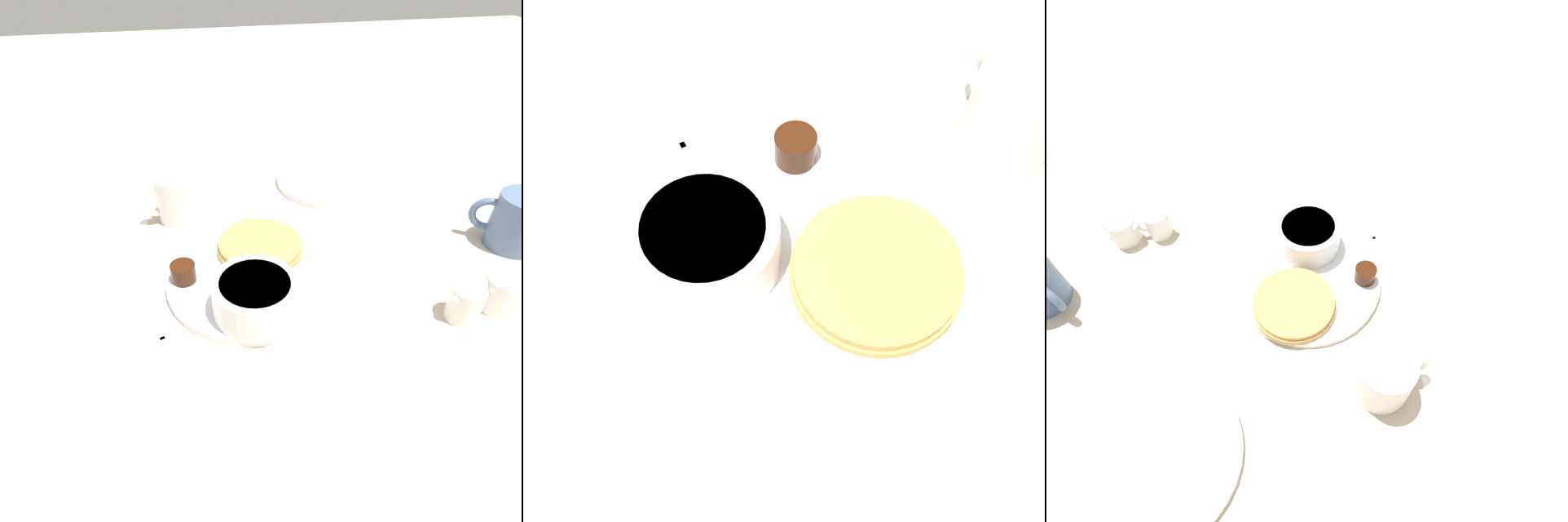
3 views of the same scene
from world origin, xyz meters
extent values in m
plane|color=#C6B299|center=(0.00, 0.00, 0.00)|extent=(4.00, 4.00, 0.00)
cylinder|color=white|center=(0.00, 0.00, 0.01)|extent=(0.26, 0.26, 0.01)
cylinder|color=tan|center=(-0.06, 0.03, 0.02)|extent=(0.14, 0.14, 0.01)
cylinder|color=tan|center=(-0.06, 0.03, 0.03)|extent=(0.13, 0.13, 0.01)
cylinder|color=white|center=(0.07, -0.01, 0.04)|extent=(0.12, 0.12, 0.05)
cylinder|color=white|center=(0.07, -0.01, 0.06)|extent=(0.10, 0.10, 0.01)
cylinder|color=#38190A|center=(-0.01, -0.10, 0.03)|extent=(0.04, 0.04, 0.03)
cylinder|color=white|center=(0.10, -0.03, 0.02)|extent=(0.04, 0.04, 0.02)
sphere|color=white|center=(0.10, -0.03, 0.04)|extent=(0.02, 0.02, 0.02)
cylinder|color=white|center=(-0.20, -0.09, 0.04)|extent=(0.08, 0.08, 0.09)
torus|color=white|center=(-0.19, -0.14, 0.05)|extent=(0.02, 0.06, 0.06)
cylinder|color=white|center=(0.13, 0.27, 0.03)|extent=(0.04, 0.04, 0.05)
torus|color=white|center=(0.13, 0.30, 0.03)|extent=(0.01, 0.03, 0.03)
cone|color=white|center=(0.14, 0.25, 0.05)|extent=(0.02, 0.02, 0.01)
cylinder|color=white|center=(0.13, 0.34, 0.03)|extent=(0.05, 0.05, 0.05)
torus|color=white|center=(0.13, 0.36, 0.03)|extent=(0.02, 0.03, 0.03)
cone|color=white|center=(0.12, 0.31, 0.05)|extent=(0.02, 0.02, 0.01)
cube|color=silver|center=(0.04, -0.15, 0.00)|extent=(0.11, 0.04, 0.00)
cube|color=silver|center=(0.10, -0.13, 0.00)|extent=(0.04, 0.03, 0.00)
cube|color=white|center=(-0.23, -0.20, 0.00)|extent=(0.11, 0.08, 0.00)
torus|color=slate|center=(-0.03, 0.42, 0.05)|extent=(0.05, 0.06, 0.06)
cylinder|color=white|center=(-0.27, 0.22, 0.01)|extent=(0.23, 0.23, 0.01)
camera|label=1|loc=(0.46, -0.08, 0.43)|focal=28.00mm
camera|label=2|loc=(0.05, 0.25, 0.48)|focal=45.00mm
camera|label=3|loc=(-0.41, 0.03, 0.60)|focal=28.00mm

